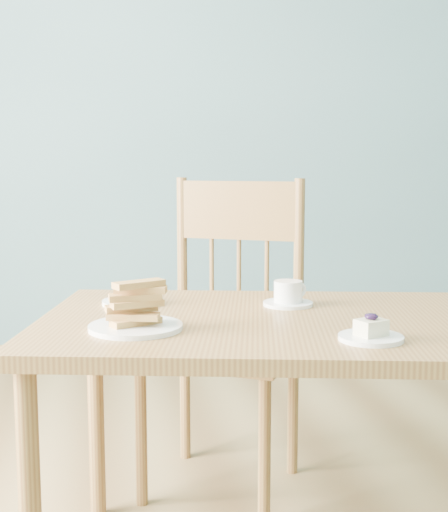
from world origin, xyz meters
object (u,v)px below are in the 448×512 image
at_px(dining_chair, 225,331).
at_px(coffee_cup, 288,295).
at_px(dining_table, 301,346).
at_px(cheesecake_plate_far, 131,298).
at_px(cheesecake_plate_near, 371,333).
at_px(biscotti_plate, 135,313).

xyz_separation_m(dining_chair, coffee_cup, (0.09, -0.42, 0.19)).
bearing_deg(dining_table, cheesecake_plate_far, 161.26).
bearing_deg(dining_chair, cheesecake_plate_near, -49.90).
height_order(dining_chair, biscotti_plate, dining_chair).
bearing_deg(cheesecake_plate_far, cheesecake_plate_near, -44.34).
distance_m(cheesecake_plate_near, coffee_cup, 0.39).
height_order(dining_table, coffee_cup, coffee_cup).
relative_size(dining_chair, biscotti_plate, 4.69).
distance_m(dining_chair, cheesecake_plate_near, 0.84).
bearing_deg(cheesecake_plate_far, coffee_cup, -11.82).
bearing_deg(biscotti_plate, dining_table, 6.23).
height_order(cheesecake_plate_near, coffee_cup, coffee_cup).
distance_m(cheesecake_plate_near, biscotti_plate, 0.51).
distance_m(dining_table, biscotti_plate, 0.41).
height_order(dining_table, cheesecake_plate_far, cheesecake_plate_far).
xyz_separation_m(cheesecake_plate_near, biscotti_plate, (-0.48, 0.18, 0.02)).
bearing_deg(cheesecake_plate_far, dining_chair, 47.32).
bearing_deg(biscotti_plate, coffee_cup, 26.05).
xyz_separation_m(dining_table, coffee_cup, (0.01, 0.15, 0.09)).
xyz_separation_m(cheesecake_plate_near, coffee_cup, (-0.07, 0.38, 0.01)).
xyz_separation_m(dining_chair, cheesecake_plate_near, (0.17, -0.80, 0.18)).
relative_size(dining_table, dining_chair, 1.40).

